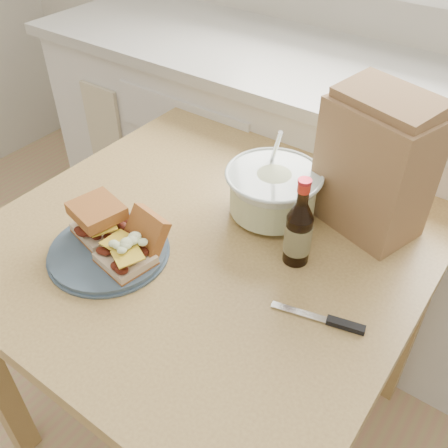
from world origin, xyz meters
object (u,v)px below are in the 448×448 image
Objects in this scene: beer_bottle at (298,232)px; paper_bag at (374,169)px; dining_table at (210,270)px; coleslaw_bowl at (273,194)px; plate at (109,251)px.

paper_bag reaches higher than beer_bottle.
coleslaw_bowl is (0.08, 0.15, 0.18)m from dining_table.
dining_table is at bearing -116.30° from coleslaw_bowl.
plate is 0.87× the size of paper_bag.
paper_bag is at bearing 46.74° from plate.
coleslaw_bowl is at bearing -135.46° from paper_bag.
plate is 0.40m from coleslaw_bowl.
paper_bag is (0.07, 0.21, 0.07)m from beer_bottle.
plate is 0.62m from paper_bag.
beer_bottle is at bearing -90.37° from paper_bag.
coleslaw_bowl reaches higher than plate.
beer_bottle is 0.70× the size of paper_bag.
coleslaw_bowl is 1.08× the size of beer_bottle.
dining_table is 0.46m from paper_bag.
paper_bag is at bearing 43.07° from dining_table.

